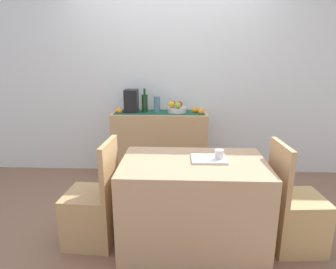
{
  "coord_description": "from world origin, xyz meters",
  "views": [
    {
      "loc": [
        0.13,
        -2.66,
        1.57
      ],
      "look_at": [
        -0.01,
        0.37,
        0.73
      ],
      "focal_mm": 31.53,
      "sensor_mm": 36.0,
      "label": 1
    }
  ],
  "objects_px": {
    "sideboard_console": "(160,145)",
    "coffee_maker": "(131,101)",
    "chair_by_corner": "(295,217)",
    "ceramic_vase": "(157,104)",
    "coffee_cup": "(219,155)",
    "wine_bottle": "(145,103)",
    "fruit_bowl": "(177,110)",
    "open_book": "(209,159)",
    "dining_table": "(193,204)",
    "chair_near_window": "(93,213)"
  },
  "relations": [
    {
      "from": "wine_bottle",
      "to": "coffee_maker",
      "type": "relative_size",
      "value": 1.05
    },
    {
      "from": "wine_bottle",
      "to": "open_book",
      "type": "distance_m",
      "value": 1.52
    },
    {
      "from": "sideboard_console",
      "to": "open_book",
      "type": "height_order",
      "value": "sideboard_console"
    },
    {
      "from": "fruit_bowl",
      "to": "wine_bottle",
      "type": "height_order",
      "value": "wine_bottle"
    },
    {
      "from": "sideboard_console",
      "to": "ceramic_vase",
      "type": "relative_size",
      "value": 5.78
    },
    {
      "from": "sideboard_console",
      "to": "chair_by_corner",
      "type": "xyz_separation_m",
      "value": [
        1.2,
        -1.39,
        -0.16
      ]
    },
    {
      "from": "sideboard_console",
      "to": "open_book",
      "type": "relative_size",
      "value": 4.17
    },
    {
      "from": "sideboard_console",
      "to": "chair_near_window",
      "type": "height_order",
      "value": "chair_near_window"
    },
    {
      "from": "wine_bottle",
      "to": "coffee_maker",
      "type": "xyz_separation_m",
      "value": [
        -0.17,
        0.0,
        0.02
      ]
    },
    {
      "from": "dining_table",
      "to": "sideboard_console",
      "type": "bearing_deg",
      "value": 104.72
    },
    {
      "from": "wine_bottle",
      "to": "fruit_bowl",
      "type": "bearing_deg",
      "value": 0.0
    },
    {
      "from": "open_book",
      "to": "sideboard_console",
      "type": "bearing_deg",
      "value": 109.19
    },
    {
      "from": "open_book",
      "to": "coffee_cup",
      "type": "xyz_separation_m",
      "value": [
        0.08,
        -0.01,
        0.04
      ]
    },
    {
      "from": "fruit_bowl",
      "to": "chair_by_corner",
      "type": "distance_m",
      "value": 1.82
    },
    {
      "from": "ceramic_vase",
      "to": "chair_by_corner",
      "type": "bearing_deg",
      "value": -48.23
    },
    {
      "from": "open_book",
      "to": "coffee_cup",
      "type": "bearing_deg",
      "value": -6.02
    },
    {
      "from": "coffee_maker",
      "to": "open_book",
      "type": "xyz_separation_m",
      "value": [
        0.84,
        -1.35,
        -0.25
      ]
    },
    {
      "from": "wine_bottle",
      "to": "open_book",
      "type": "bearing_deg",
      "value": -63.42
    },
    {
      "from": "dining_table",
      "to": "fruit_bowl",
      "type": "bearing_deg",
      "value": 96.33
    },
    {
      "from": "open_book",
      "to": "chair_near_window",
      "type": "bearing_deg",
      "value": -178.38
    },
    {
      "from": "coffee_maker",
      "to": "coffee_cup",
      "type": "distance_m",
      "value": 1.65
    },
    {
      "from": "coffee_maker",
      "to": "coffee_cup",
      "type": "relative_size",
      "value": 3.12
    },
    {
      "from": "fruit_bowl",
      "to": "wine_bottle",
      "type": "bearing_deg",
      "value": 180.0
    },
    {
      "from": "fruit_bowl",
      "to": "open_book",
      "type": "relative_size",
      "value": 0.84
    },
    {
      "from": "sideboard_console",
      "to": "fruit_bowl",
      "type": "distance_m",
      "value": 0.51
    },
    {
      "from": "wine_bottle",
      "to": "open_book",
      "type": "relative_size",
      "value": 1.05
    },
    {
      "from": "coffee_cup",
      "to": "wine_bottle",
      "type": "bearing_deg",
      "value": 119.01
    },
    {
      "from": "coffee_maker",
      "to": "ceramic_vase",
      "type": "bearing_deg",
      "value": 0.0
    },
    {
      "from": "coffee_maker",
      "to": "ceramic_vase",
      "type": "distance_m",
      "value": 0.32
    },
    {
      "from": "open_book",
      "to": "coffee_maker",
      "type": "bearing_deg",
      "value": 121.17
    },
    {
      "from": "sideboard_console",
      "to": "ceramic_vase",
      "type": "bearing_deg",
      "value": 180.0
    },
    {
      "from": "wine_bottle",
      "to": "coffee_maker",
      "type": "distance_m",
      "value": 0.17
    },
    {
      "from": "wine_bottle",
      "to": "coffee_cup",
      "type": "xyz_separation_m",
      "value": [
        0.75,
        -1.36,
        -0.19
      ]
    },
    {
      "from": "wine_bottle",
      "to": "coffee_cup",
      "type": "relative_size",
      "value": 3.27
    },
    {
      "from": "fruit_bowl",
      "to": "chair_by_corner",
      "type": "relative_size",
      "value": 0.26
    },
    {
      "from": "fruit_bowl",
      "to": "chair_near_window",
      "type": "relative_size",
      "value": 0.26
    },
    {
      "from": "chair_by_corner",
      "to": "ceramic_vase",
      "type": "bearing_deg",
      "value": 131.77
    },
    {
      "from": "fruit_bowl",
      "to": "ceramic_vase",
      "type": "height_order",
      "value": "ceramic_vase"
    },
    {
      "from": "sideboard_console",
      "to": "chair_by_corner",
      "type": "height_order",
      "value": "chair_by_corner"
    },
    {
      "from": "open_book",
      "to": "fruit_bowl",
      "type": "bearing_deg",
      "value": 100.92
    },
    {
      "from": "dining_table",
      "to": "open_book",
      "type": "height_order",
      "value": "open_book"
    },
    {
      "from": "coffee_maker",
      "to": "ceramic_vase",
      "type": "height_order",
      "value": "coffee_maker"
    },
    {
      "from": "wine_bottle",
      "to": "coffee_cup",
      "type": "distance_m",
      "value": 1.56
    },
    {
      "from": "dining_table",
      "to": "chair_by_corner",
      "type": "xyz_separation_m",
      "value": [
        0.84,
        -0.0,
        -0.1
      ]
    },
    {
      "from": "sideboard_console",
      "to": "coffee_maker",
      "type": "xyz_separation_m",
      "value": [
        -0.35,
        0.0,
        0.57
      ]
    },
    {
      "from": "wine_bottle",
      "to": "ceramic_vase",
      "type": "bearing_deg",
      "value": 0.0
    },
    {
      "from": "open_book",
      "to": "dining_table",
      "type": "bearing_deg",
      "value": -163.42
    },
    {
      "from": "dining_table",
      "to": "coffee_maker",
      "type": "bearing_deg",
      "value": 117.27
    },
    {
      "from": "sideboard_console",
      "to": "coffee_maker",
      "type": "bearing_deg",
      "value": 180.0
    },
    {
      "from": "sideboard_console",
      "to": "chair_near_window",
      "type": "relative_size",
      "value": 1.3
    }
  ]
}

